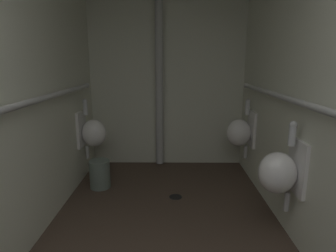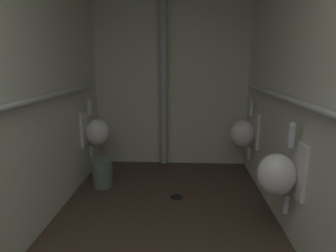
# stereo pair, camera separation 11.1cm
# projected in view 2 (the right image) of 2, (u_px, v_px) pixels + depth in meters

# --- Properties ---
(floor) EXTENTS (2.27, 3.89, 0.08)m
(floor) POSITION_uv_depth(u_px,v_px,m) (162.00, 245.00, 2.39)
(floor) COLOR #47382D
(floor) RESTS_ON ground
(wall_left) EXTENTS (0.06, 3.89, 2.73)m
(wall_left) POSITION_uv_depth(u_px,v_px,m) (15.00, 76.00, 2.13)
(wall_left) COLOR silver
(wall_left) RESTS_ON ground
(wall_right) EXTENTS (0.06, 3.89, 2.73)m
(wall_right) POSITION_uv_depth(u_px,v_px,m) (315.00, 77.00, 2.02)
(wall_right) COLOR silver
(wall_right) RESTS_ON ground
(wall_back) EXTENTS (2.27, 0.06, 2.73)m
(wall_back) POSITION_uv_depth(u_px,v_px,m) (171.00, 69.00, 3.94)
(wall_back) COLOR silver
(wall_back) RESTS_ON ground
(urinal_left_mid) EXTENTS (0.32, 0.30, 0.76)m
(urinal_left_mid) POSITION_uv_depth(u_px,v_px,m) (96.00, 131.00, 3.56)
(urinal_left_mid) COLOR white
(urinal_right_mid) EXTENTS (0.32, 0.30, 0.76)m
(urinal_right_mid) POSITION_uv_depth(u_px,v_px,m) (279.00, 173.00, 2.22)
(urinal_right_mid) COLOR white
(urinal_right_far) EXTENTS (0.32, 0.30, 0.76)m
(urinal_right_far) POSITION_uv_depth(u_px,v_px,m) (244.00, 133.00, 3.49)
(urinal_right_far) COLOR white
(supply_pipe_left) EXTENTS (0.06, 3.10, 0.06)m
(supply_pipe_left) POSITION_uv_depth(u_px,v_px,m) (29.00, 102.00, 2.15)
(supply_pipe_left) COLOR #B2B2B2
(supply_pipe_right) EXTENTS (0.06, 3.16, 0.06)m
(supply_pipe_right) POSITION_uv_depth(u_px,v_px,m) (300.00, 104.00, 2.05)
(supply_pipe_right) COLOR #B2B2B2
(standpipe_back_wall) EXTENTS (0.11, 0.11, 2.68)m
(standpipe_back_wall) POSITION_uv_depth(u_px,v_px,m) (163.00, 69.00, 3.84)
(standpipe_back_wall) COLOR #B2B2B2
(standpipe_back_wall) RESTS_ON ground
(floor_drain) EXTENTS (0.14, 0.14, 0.01)m
(floor_drain) POSITION_uv_depth(u_px,v_px,m) (177.00, 197.00, 3.14)
(floor_drain) COLOR black
(floor_drain) RESTS_ON ground
(waste_bin) EXTENTS (0.24, 0.24, 0.33)m
(waste_bin) POSITION_uv_depth(u_px,v_px,m) (103.00, 173.00, 3.39)
(waste_bin) COLOR slate
(waste_bin) RESTS_ON ground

